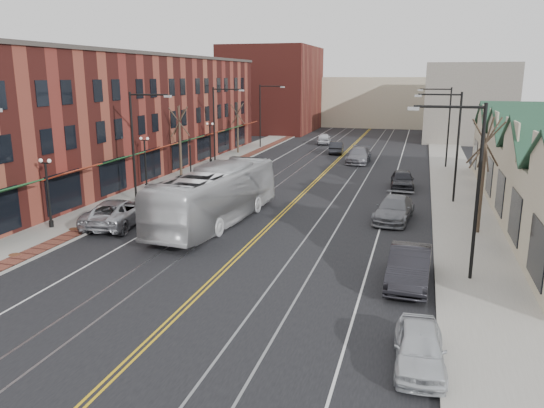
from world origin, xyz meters
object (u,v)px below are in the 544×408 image
Objects in this scene: parked_car_d at (402,180)px; parked_car_c at (394,209)px; parked_car_a at (419,347)px; parked_suv at (118,212)px; transit_bus at (216,196)px; parked_car_b at (409,266)px.

parked_car_c is at bearing -93.80° from parked_car_d.
parked_car_d is (-1.70, 28.50, 0.11)m from parked_car_a.
parked_suv reaches higher than parked_car_c.
parked_car_b is at bearing 154.58° from transit_bus.
parked_car_d is (-1.17, 21.31, -0.05)m from parked_car_b.
parked_car_c is (10.96, 3.83, -1.06)m from transit_bus.
parked_suv reaches higher than parked_car_d.
transit_bus is at bearing -168.21° from parked_suv.
parked_car_d is (16.90, 16.24, -0.05)m from parked_suv.
parked_car_a is 0.78× the size of parked_car_b.
parked_suv reaches higher than parked_car_a.
parked_car_a is at bearing 138.65° from parked_suv.
parked_car_d is (0.10, 10.32, 0.02)m from parked_car_c.
parked_car_b is (18.07, -5.06, 0.00)m from parked_suv.
parked_car_a is (12.76, -14.36, -1.15)m from transit_bus.
parked_car_b is at bearing -90.10° from parked_car_d.
parked_car_a is at bearing 136.55° from transit_bus.
parked_suv is 1.14× the size of parked_car_c.
parked_car_b is 1.11× the size of parked_car_d.
parked_suv is (-5.84, -2.10, -0.99)m from transit_bus.
parked_car_d reaches higher than parked_car_c.
transit_bus reaches higher than parked_car_c.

